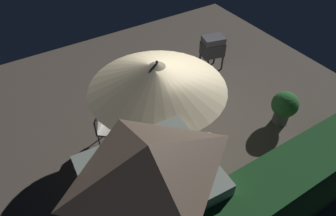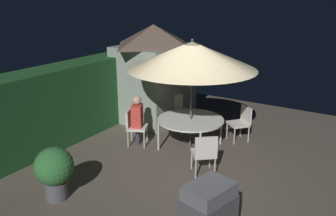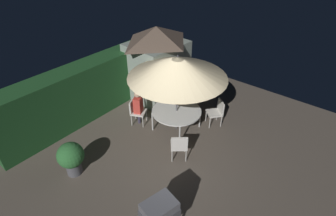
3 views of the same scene
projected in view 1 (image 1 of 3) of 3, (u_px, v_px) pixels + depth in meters
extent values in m
plane|color=brown|center=(184.00, 118.00, 8.66)|extent=(11.00, 11.00, 0.00)
cube|color=#1E4C23|center=(289.00, 191.00, 5.82)|extent=(6.72, 0.87, 1.92)
cube|color=gray|center=(152.00, 207.00, 5.43)|extent=(2.10, 1.82, 2.18)
pyramid|color=brown|center=(149.00, 158.00, 4.50)|extent=(2.22, 1.93, 0.59)
cylinder|color=white|center=(159.00, 128.00, 7.39)|extent=(1.60, 1.60, 0.04)
cylinder|color=beige|center=(166.00, 116.00, 8.20)|extent=(0.05, 0.05, 0.69)
cylinder|color=beige|center=(129.00, 133.00, 7.77)|extent=(0.05, 0.05, 0.69)
cylinder|color=beige|center=(190.00, 143.00, 7.51)|extent=(0.05, 0.05, 0.69)
cylinder|color=beige|center=(151.00, 163.00, 7.07)|extent=(0.05, 0.05, 0.69)
cylinder|color=#4C4C51|center=(158.00, 110.00, 7.00)|extent=(0.04, 0.04, 2.57)
cone|color=beige|center=(157.00, 76.00, 6.34)|extent=(2.98, 2.98, 0.63)
sphere|color=#4C4C51|center=(157.00, 62.00, 6.11)|extent=(0.06, 0.06, 0.06)
cube|color=#47474C|center=(212.00, 49.00, 9.89)|extent=(0.80, 0.65, 0.45)
cube|color=slate|center=(213.00, 40.00, 9.67)|extent=(0.76, 0.62, 0.20)
cylinder|color=#262628|center=(214.00, 56.00, 10.48)|extent=(0.06, 0.06, 0.55)
cylinder|color=#262628|center=(200.00, 62.00, 10.24)|extent=(0.06, 0.06, 0.55)
cylinder|color=#262628|center=(222.00, 62.00, 10.22)|extent=(0.06, 0.06, 0.55)
cylinder|color=#262628|center=(207.00, 68.00, 9.98)|extent=(0.06, 0.06, 0.55)
cube|color=silver|center=(206.00, 158.00, 7.05)|extent=(0.61, 0.61, 0.06)
cube|color=silver|center=(215.00, 155.00, 6.81)|extent=(0.44, 0.24, 0.45)
cylinder|color=#AFABA3|center=(209.00, 174.00, 7.00)|extent=(0.04, 0.04, 0.45)
cylinder|color=#AFABA3|center=(217.00, 162.00, 7.24)|extent=(0.04, 0.04, 0.45)
cylinder|color=#AFABA3|center=(194.00, 166.00, 7.16)|extent=(0.04, 0.04, 0.45)
cylinder|color=#AFABA3|center=(202.00, 154.00, 7.40)|extent=(0.04, 0.04, 0.45)
cube|color=silver|center=(174.00, 101.00, 8.50)|extent=(0.65, 0.65, 0.06)
cube|color=silver|center=(177.00, 90.00, 8.49)|extent=(0.34, 0.38, 0.45)
cylinder|color=#AFABA3|center=(183.00, 104.00, 8.74)|extent=(0.04, 0.04, 0.45)
cylinder|color=#AFABA3|center=(170.00, 101.00, 8.83)|extent=(0.04, 0.04, 0.45)
cylinder|color=#AFABA3|center=(179.00, 113.00, 8.46)|extent=(0.04, 0.04, 0.45)
cylinder|color=#AFABA3|center=(165.00, 110.00, 8.55)|extent=(0.04, 0.04, 0.45)
cube|color=silver|center=(108.00, 130.00, 7.69)|extent=(0.65, 0.65, 0.06)
cube|color=silver|center=(98.00, 123.00, 7.56)|extent=(0.33, 0.39, 0.45)
cylinder|color=#AFABA3|center=(104.00, 130.00, 8.01)|extent=(0.04, 0.04, 0.45)
cylinder|color=#AFABA3|center=(99.00, 141.00, 7.72)|extent=(0.04, 0.04, 0.45)
cylinder|color=#AFABA3|center=(119.00, 131.00, 7.97)|extent=(0.04, 0.04, 0.45)
cylinder|color=#AFABA3|center=(115.00, 143.00, 7.68)|extent=(0.04, 0.04, 0.45)
cube|color=silver|center=(144.00, 180.00, 6.61)|extent=(0.65, 0.65, 0.06)
cube|color=silver|center=(141.00, 182.00, 6.31)|extent=(0.36, 0.36, 0.45)
cylinder|color=#AFABA3|center=(133.00, 192.00, 6.65)|extent=(0.04, 0.04, 0.45)
cylinder|color=#AFABA3|center=(151.00, 195.00, 6.59)|extent=(0.04, 0.04, 0.45)
cylinder|color=#AFABA3|center=(139.00, 176.00, 6.94)|extent=(0.04, 0.04, 0.45)
cylinder|color=#AFABA3|center=(156.00, 180.00, 6.87)|extent=(0.04, 0.04, 0.45)
cylinder|color=#4C4C51|center=(281.00, 117.00, 8.42)|extent=(0.41, 0.41, 0.35)
sphere|color=#2D6B33|center=(285.00, 104.00, 8.10)|extent=(0.71, 0.71, 0.71)
cube|color=#CC3D33|center=(207.00, 149.00, 6.84)|extent=(0.41, 0.36, 0.55)
sphere|color=tan|center=(209.00, 137.00, 6.57)|extent=(0.22, 0.22, 0.22)
cylinder|color=#383347|center=(205.00, 163.00, 7.19)|extent=(0.10, 0.10, 0.48)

